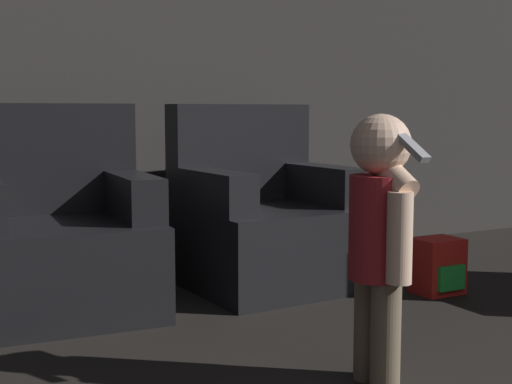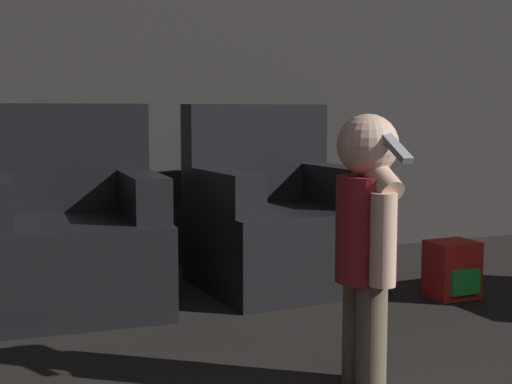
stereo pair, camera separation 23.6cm
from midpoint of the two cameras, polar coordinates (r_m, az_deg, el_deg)
The scene contains 5 objects.
wall_back at distance 4.22m, azimuth -4.95°, elevation 11.85°, with size 8.40×0.05×2.60m.
armchair_left at distance 3.37m, azimuth -12.68°, elevation -3.50°, with size 0.86×0.83×0.94m.
armchair_right at distance 3.71m, azimuth 3.53°, elevation -2.47°, with size 0.85×0.82×0.94m.
person_toddler at distance 2.32m, azimuth 11.80°, elevation -2.96°, with size 0.20×0.35×0.90m.
toy_backpack at distance 3.64m, azimuth 17.25°, elevation -5.97°, with size 0.23×0.21×0.28m.
Camera 2 is at (-1.21, 0.45, 0.90)m, focal length 50.00 mm.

